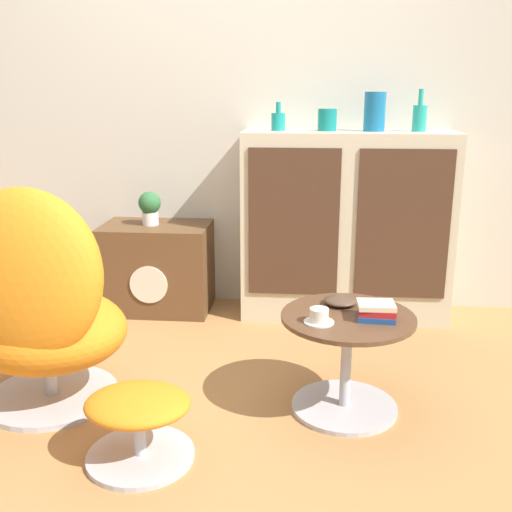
# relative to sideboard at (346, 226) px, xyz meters

# --- Properties ---
(ground_plane) EXTENTS (12.00, 12.00, 0.00)m
(ground_plane) POSITION_rel_sideboard_xyz_m (-0.60, -1.23, -0.53)
(ground_plane) COLOR #A87542
(wall_back) EXTENTS (6.40, 0.06, 2.60)m
(wall_back) POSITION_rel_sideboard_xyz_m (-0.60, 0.22, 0.77)
(wall_back) COLOR beige
(wall_back) RESTS_ON ground_plane
(sideboard) EXTENTS (1.16, 0.39, 1.06)m
(sideboard) POSITION_rel_sideboard_xyz_m (0.00, 0.00, 0.00)
(sideboard) COLOR beige
(sideboard) RESTS_ON ground_plane
(tv_console) EXTENTS (0.62, 0.41, 0.52)m
(tv_console) POSITION_rel_sideboard_xyz_m (-1.10, -0.01, -0.27)
(tv_console) COLOR brown
(tv_console) RESTS_ON ground_plane
(egg_chair) EXTENTS (0.77, 0.72, 0.96)m
(egg_chair) POSITION_rel_sideboard_xyz_m (-1.30, -1.18, -0.09)
(egg_chair) COLOR #B7B7BC
(egg_chair) RESTS_ON ground_plane
(ottoman) EXTENTS (0.39, 0.39, 0.26)m
(ottoman) POSITION_rel_sideboard_xyz_m (-0.79, -1.51, -0.36)
(ottoman) COLOR #B7B7BC
(ottoman) RESTS_ON ground_plane
(coffee_table) EXTENTS (0.54, 0.54, 0.42)m
(coffee_table) POSITION_rel_sideboard_xyz_m (-0.04, -1.10, -0.29)
(coffee_table) COLOR #B7B7BC
(coffee_table) RESTS_ON ground_plane
(vase_leftmost) EXTENTS (0.08, 0.08, 0.15)m
(vase_leftmost) POSITION_rel_sideboard_xyz_m (-0.39, 0.00, 0.58)
(vase_leftmost) COLOR teal
(vase_leftmost) RESTS_ON sideboard
(vase_inner_left) EXTENTS (0.10, 0.10, 0.12)m
(vase_inner_left) POSITION_rel_sideboard_xyz_m (-0.12, 0.00, 0.59)
(vase_inner_left) COLOR #147A75
(vase_inner_left) RESTS_ON sideboard
(vase_inner_right) EXTENTS (0.12, 0.12, 0.21)m
(vase_inner_right) POSITION_rel_sideboard_xyz_m (0.13, 0.00, 0.63)
(vase_inner_right) COLOR #196699
(vase_inner_right) RESTS_ON sideboard
(vase_rightmost) EXTENTS (0.07, 0.07, 0.22)m
(vase_rightmost) POSITION_rel_sideboard_xyz_m (0.37, 0.00, 0.61)
(vase_rightmost) COLOR teal
(vase_rightmost) RESTS_ON sideboard
(potted_plant) EXTENTS (0.13, 0.13, 0.20)m
(potted_plant) POSITION_rel_sideboard_xyz_m (-1.13, -0.01, 0.09)
(potted_plant) COLOR silver
(potted_plant) RESTS_ON tv_console
(teacup) EXTENTS (0.12, 0.12, 0.06)m
(teacup) POSITION_rel_sideboard_xyz_m (-0.16, -1.19, -0.09)
(teacup) COLOR silver
(teacup) RESTS_ON coffee_table
(book_stack) EXTENTS (0.15, 0.13, 0.07)m
(book_stack) POSITION_rel_sideboard_xyz_m (0.06, -1.12, -0.08)
(book_stack) COLOR #1E478C
(book_stack) RESTS_ON coffee_table
(bowl) EXTENTS (0.14, 0.14, 0.04)m
(bowl) POSITION_rel_sideboard_xyz_m (-0.07, -0.98, -0.10)
(bowl) COLOR #4C3828
(bowl) RESTS_ON coffee_table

